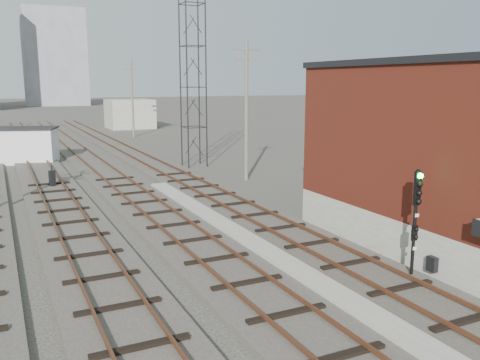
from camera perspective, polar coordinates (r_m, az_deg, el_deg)
ground at (r=62.39m, az=-18.10°, el=4.53°), size 320.00×320.00×0.00m
track_right at (r=42.37m, az=-10.84°, el=2.23°), size 3.20×90.00×0.39m
track_mid_right at (r=41.54m, az=-16.18°, el=1.82°), size 3.20×90.00×0.39m
track_mid_left at (r=41.09m, az=-21.68°, el=1.39°), size 3.20×90.00×0.39m
platform_curb at (r=18.84m, az=3.29°, el=-8.42°), size 0.90×28.00×0.26m
brick_building at (r=20.87m, az=23.29°, el=2.50°), size 6.54×12.20×7.22m
lattice_tower at (r=39.01m, az=-5.31°, el=12.55°), size 1.60×1.60×15.00m
utility_pole_right_a at (r=33.00m, az=0.72°, el=8.20°), size 1.80×0.24×9.00m
utility_pole_right_b at (r=61.32m, az=-12.01°, el=9.22°), size 1.80×0.24×9.00m
apartment_right at (r=152.53m, az=-20.10°, el=12.77°), size 16.00×12.00×26.00m
shed_right at (r=73.68m, az=-12.28°, el=7.28°), size 6.00×6.00×4.00m
signal_mast at (r=17.19m, az=19.12°, el=-4.06°), size 0.40×0.40×3.67m
switch_stand at (r=32.65m, az=-20.33°, el=0.14°), size 0.40×0.40×1.36m
site_trailer at (r=44.32m, az=-24.16°, el=3.58°), size 7.33×4.87×2.84m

